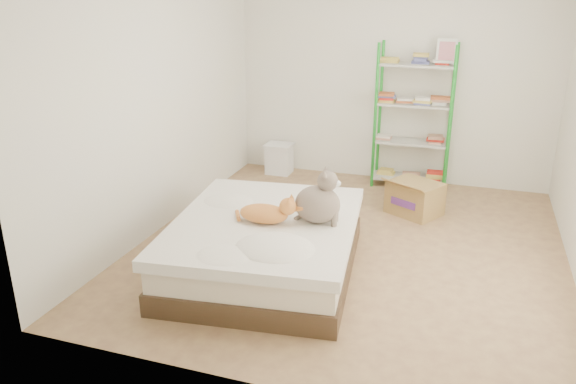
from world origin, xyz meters
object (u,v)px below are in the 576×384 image
at_px(shelf_unit, 414,118).
at_px(white_bin, 279,158).
at_px(bed, 266,245).
at_px(orange_cat, 264,211).
at_px(cardboard_box, 415,198).
at_px(grey_cat, 318,196).

relative_size(shelf_unit, white_bin, 4.47).
relative_size(bed, white_bin, 5.14).
bearing_deg(orange_cat, shelf_unit, 69.11).
relative_size(orange_cat, cardboard_box, 0.73).
bearing_deg(grey_cat, shelf_unit, -17.88).
bearing_deg(cardboard_box, orange_cat, -91.42).
relative_size(bed, cardboard_box, 3.02).
bearing_deg(orange_cat, cardboard_box, 56.76).
bearing_deg(bed, shelf_unit, 64.29).
xyz_separation_m(grey_cat, white_bin, (-1.20, 2.47, -0.50)).
relative_size(orange_cat, grey_cat, 1.06).
bearing_deg(orange_cat, bed, 98.65).
height_order(orange_cat, cardboard_box, orange_cat).
height_order(bed, cardboard_box, bed).
height_order(orange_cat, grey_cat, grey_cat).
bearing_deg(grey_cat, white_bin, 18.48).
bearing_deg(orange_cat, grey_cat, 16.14).
xyz_separation_m(bed, grey_cat, (0.42, 0.08, 0.46)).
distance_m(bed, cardboard_box, 2.00).
distance_m(orange_cat, cardboard_box, 2.07).
height_order(shelf_unit, white_bin, shelf_unit).
xyz_separation_m(bed, cardboard_box, (1.05, 1.69, -0.06)).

